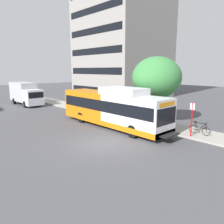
{
  "coord_description": "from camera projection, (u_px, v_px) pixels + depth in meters",
  "views": [
    {
      "loc": [
        -9.45,
        -11.12,
        5.13
      ],
      "look_at": [
        2.87,
        2.2,
        1.6
      ],
      "focal_mm": 35.06,
      "sensor_mm": 36.0,
      "label": 1
    }
  ],
  "objects": [
    {
      "name": "ground_plane",
      "position": [
        49.0,
        124.0,
        21.05
      ],
      "size": [
        120.0,
        120.0,
        0.0
      ],
      "primitive_type": "plane",
      "color": "#4C4C51"
    },
    {
      "name": "bus_stop_sign_pole",
      "position": [
        192.0,
        117.0,
        16.35
      ],
      "size": [
        0.1,
        0.36,
        2.6
      ],
      "color": "red",
      "rests_on": "sidewalk_curb"
    },
    {
      "name": "bicycle_parked",
      "position": [
        199.0,
        129.0,
        17.08
      ],
      "size": [
        0.52,
        1.76,
        1.02
      ],
      "color": "black",
      "rests_on": "sidewalk_curb"
    },
    {
      "name": "lattice_comm_tower",
      "position": [
        94.0,
        54.0,
        56.48
      ],
      "size": [
        1.1,
        1.1,
        27.48
      ],
      "color": "#B7B7BC",
      "rests_on": "ground"
    },
    {
      "name": "sidewalk_curb",
      "position": [
        116.0,
        116.0,
        24.26
      ],
      "size": [
        3.0,
        56.0,
        0.14
      ],
      "primitive_type": "cube",
      "color": "#A8A399",
      "rests_on": "ground"
    },
    {
      "name": "box_truck_background",
      "position": [
        26.0,
        93.0,
        32.0
      ],
      "size": [
        2.32,
        7.01,
        3.25
      ],
      "color": "silver",
      "rests_on": "ground"
    },
    {
      "name": "transit_bus",
      "position": [
        112.0,
        108.0,
        19.7
      ],
      "size": [
        2.58,
        12.25,
        3.65
      ],
      "color": "white",
      "rests_on": "ground"
    },
    {
      "name": "street_tree_near_stop",
      "position": [
        157.0,
        78.0,
        20.39
      ],
      "size": [
        4.58,
        4.58,
        6.2
      ],
      "color": "#4C3823",
      "rests_on": "sidewalk_curb"
    }
  ]
}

